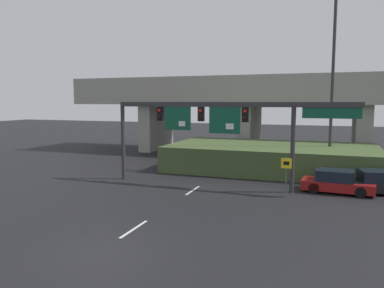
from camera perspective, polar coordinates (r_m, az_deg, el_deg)
ground_plane at (r=15.10m, az=-13.51°, el=-15.40°), size 160.00×160.00×0.00m
lane_markings at (r=27.30m, az=2.85°, el=-5.30°), size 0.14×25.29×0.01m
signal_gantry at (r=24.27m, az=4.18°, el=3.96°), size 15.82×0.44×5.55m
speed_limit_sign at (r=22.59m, az=14.16°, el=-4.02°), size 0.60×0.11×2.36m
highway_light_pole_near at (r=31.66m, az=20.79°, el=12.87°), size 0.70×0.36×17.88m
overpass_bridge at (r=40.36m, az=8.82°, el=6.45°), size 38.70×8.18×8.12m
grass_embankment at (r=31.34m, az=11.99°, el=-2.01°), size 16.42×8.83×2.04m
parked_sedan_near_right at (r=24.80m, az=21.18°, el=-5.43°), size 4.34×2.08×1.40m
parked_sedan_mid_right at (r=25.72m, az=27.10°, el=-5.28°), size 4.95×2.74×1.41m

